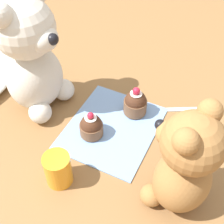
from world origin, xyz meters
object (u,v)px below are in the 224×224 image
object	(u,v)px
teddy_bear_tan	(185,164)
cupcake_near_cream_bear	(91,126)
teaspoon	(180,109)
juice_glass	(58,169)
teddy_bear_cream	(31,56)
cupcake_near_tan_bear	(135,103)

from	to	relation	value
teddy_bear_tan	cupcake_near_cream_bear	world-z (taller)	teddy_bear_tan
teddy_bear_tan	teaspoon	world-z (taller)	teddy_bear_tan
cupcake_near_cream_bear	juice_glass	bearing A→B (deg)	179.25
teddy_bear_cream	teaspoon	xyz separation A→B (m)	(0.13, -0.32, -0.14)
teddy_bear_cream	teaspoon	world-z (taller)	teddy_bear_cream
juice_glass	teaspoon	distance (m)	0.34
teaspoon	teddy_bear_cream	bearing A→B (deg)	-6.24
cupcake_near_cream_bear	teaspoon	xyz separation A→B (m)	(0.17, -0.16, -0.03)
teddy_bear_cream	juice_glass	bearing A→B (deg)	-130.87
juice_glass	cupcake_near_tan_bear	bearing A→B (deg)	-14.74
teddy_bear_tan	cupcake_near_cream_bear	distance (m)	0.25
teddy_bear_cream	cupcake_near_tan_bear	size ratio (longest dim) A/B	3.85
cupcake_near_tan_bear	teddy_bear_tan	bearing A→B (deg)	-137.12
juice_glass	teddy_bear_tan	bearing A→B (deg)	-73.36
cupcake_near_cream_bear	cupcake_near_tan_bear	bearing A→B (deg)	-29.71
teddy_bear_tan	cupcake_near_cream_bear	bearing A→B (deg)	-94.06
cupcake_near_tan_bear	juice_glass	distance (m)	0.25
juice_glass	teddy_bear_cream	bearing A→B (deg)	44.16
teddy_bear_cream	teddy_bear_tan	size ratio (longest dim) A/B	1.24
teddy_bear_cream	juice_glass	world-z (taller)	teddy_bear_cream
juice_glass	cupcake_near_cream_bear	bearing A→B (deg)	-0.75
teddy_bear_cream	cupcake_near_cream_bear	bearing A→B (deg)	-97.37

